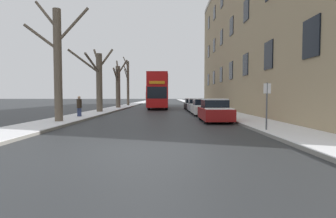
# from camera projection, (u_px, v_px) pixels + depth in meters

# --- Properties ---
(ground_plane) EXTENTS (320.00, 320.00, 0.00)m
(ground_plane) POSITION_uv_depth(u_px,v_px,m) (144.00, 151.00, 7.72)
(ground_plane) COLOR #303335
(sidewalk_left) EXTENTS (2.52, 130.00, 0.16)m
(sidewalk_left) POSITION_uv_depth(u_px,v_px,m) (140.00, 103.00, 60.67)
(sidewalk_left) COLOR gray
(sidewalk_left) RESTS_ON ground
(sidewalk_right) EXTENTS (2.52, 130.00, 0.16)m
(sidewalk_right) POSITION_uv_depth(u_px,v_px,m) (191.00, 103.00, 60.64)
(sidewalk_right) COLOR gray
(sidewalk_right) RESTS_ON ground
(terrace_facade_right) EXTENTS (9.10, 40.10, 16.87)m
(terrace_facade_right) POSITION_uv_depth(u_px,v_px,m) (276.00, 30.00, 26.76)
(terrace_facade_right) COLOR tan
(terrace_facade_right) RESTS_ON ground
(bare_tree_left_0) EXTENTS (3.63, 1.18, 7.37)m
(bare_tree_left_0) POSITION_uv_depth(u_px,v_px,m) (58.00, 62.00, 15.34)
(bare_tree_left_0) COLOR brown
(bare_tree_left_0) RESTS_ON ground
(bare_tree_left_1) EXTENTS (3.85, 3.77, 6.33)m
(bare_tree_left_1) POSITION_uv_depth(u_px,v_px,m) (99.00, 79.00, 24.96)
(bare_tree_left_1) COLOR brown
(bare_tree_left_1) RESTS_ON ground
(bare_tree_left_2) EXTENTS (1.86, 2.97, 6.42)m
(bare_tree_left_2) POSITION_uv_depth(u_px,v_px,m) (119.00, 85.00, 34.18)
(bare_tree_left_2) COLOR brown
(bare_tree_left_2) RESTS_ON ground
(bare_tree_left_3) EXTENTS (0.95, 2.44, 8.02)m
(bare_tree_left_3) POSITION_uv_depth(u_px,v_px,m) (128.00, 82.00, 42.74)
(bare_tree_left_3) COLOR brown
(bare_tree_left_3) RESTS_ON ground
(double_decker_bus) EXTENTS (2.49, 10.34, 4.44)m
(double_decker_bus) POSITION_uv_depth(u_px,v_px,m) (159.00, 90.00, 34.35)
(double_decker_bus) COLOR red
(double_decker_bus) RESTS_ON ground
(parked_car_0) EXTENTS (1.73, 3.98, 1.47)m
(parked_car_0) POSITION_uv_depth(u_px,v_px,m) (215.00, 111.00, 16.68)
(parked_car_0) COLOR maroon
(parked_car_0) RESTS_ON ground
(parked_car_1) EXTENTS (1.73, 4.27, 1.41)m
(parked_car_1) POSITION_uv_depth(u_px,v_px,m) (203.00, 108.00, 22.49)
(parked_car_1) COLOR silver
(parked_car_1) RESTS_ON ground
(parked_car_2) EXTENTS (1.75, 3.95, 1.40)m
(parked_car_2) POSITION_uv_depth(u_px,v_px,m) (197.00, 106.00, 27.55)
(parked_car_2) COLOR #9EA3AD
(parked_car_2) RESTS_ON ground
(parked_car_3) EXTENTS (1.76, 4.39, 1.35)m
(parked_car_3) POSITION_uv_depth(u_px,v_px,m) (192.00, 104.00, 32.76)
(parked_car_3) COLOR black
(parked_car_3) RESTS_ON ground
(oncoming_van) EXTENTS (1.93, 5.80, 2.39)m
(oncoming_van) POSITION_uv_depth(u_px,v_px,m) (152.00, 98.00, 52.79)
(oncoming_van) COLOR #9EA3AD
(oncoming_van) RESTS_ON ground
(pedestrian_left_sidewalk) EXTENTS (0.36, 0.36, 1.64)m
(pedestrian_left_sidewalk) POSITION_uv_depth(u_px,v_px,m) (80.00, 106.00, 19.09)
(pedestrian_left_sidewalk) COLOR navy
(pedestrian_left_sidewalk) RESTS_ON ground
(street_sign_post) EXTENTS (0.32, 0.07, 2.21)m
(street_sign_post) POSITION_uv_depth(u_px,v_px,m) (267.00, 104.00, 11.40)
(street_sign_post) COLOR #4C4F54
(street_sign_post) RESTS_ON ground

